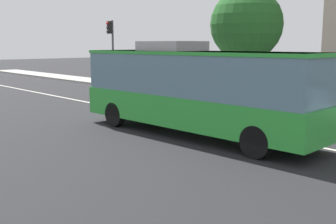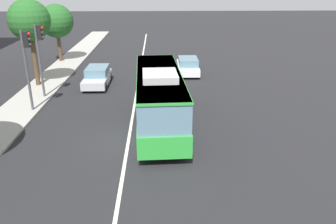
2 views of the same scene
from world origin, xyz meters
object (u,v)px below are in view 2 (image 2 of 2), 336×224
object	(u,v)px
transit_bus	(159,95)
sedan_white	(188,66)
traffic_light_near_corner	(27,57)
street_tree_kerbside_left	(57,21)
sedan_silver	(97,76)
traffic_light_mid_block	(40,49)
street_tree_kerbside_right	(29,21)

from	to	relation	value
transit_bus	sedan_white	distance (m)	11.85
transit_bus	traffic_light_near_corner	size ratio (longest dim) A/B	1.94
traffic_light_near_corner	street_tree_kerbside_left	xyz separation A→B (m)	(14.29, 2.03, 0.55)
sedan_silver	traffic_light_near_corner	bearing A→B (deg)	-27.89
sedan_white	traffic_light_near_corner	size ratio (longest dim) A/B	0.87
sedan_white	traffic_light_near_corner	distance (m)	14.38
traffic_light_mid_block	street_tree_kerbside_left	bearing A→B (deg)	102.11
traffic_light_near_corner	traffic_light_mid_block	bearing A→B (deg)	94.52
transit_bus	street_tree_kerbside_left	size ratio (longest dim) A/B	1.74
sedan_white	sedan_silver	size ratio (longest dim) A/B	1.00
street_tree_kerbside_left	transit_bus	bearing A→B (deg)	-148.89
traffic_light_near_corner	street_tree_kerbside_left	world-z (taller)	street_tree_kerbside_left
sedan_silver	street_tree_kerbside_left	world-z (taller)	street_tree_kerbside_left
transit_bus	street_tree_kerbside_right	world-z (taller)	street_tree_kerbside_right
sedan_silver	street_tree_kerbside_right	bearing A→B (deg)	-87.66
sedan_white	street_tree_kerbside_left	size ratio (longest dim) A/B	0.78
sedan_white	traffic_light_mid_block	bearing A→B (deg)	121.38
sedan_silver	sedan_white	bearing A→B (deg)	113.94
traffic_light_mid_block	traffic_light_near_corner	bearing A→B (deg)	-86.00
sedan_silver	traffic_light_near_corner	xyz separation A→B (m)	(-5.81, 3.12, 2.84)
sedan_white	street_tree_kerbside_left	distance (m)	14.17
transit_bus	sedan_silver	world-z (taller)	transit_bus
sedan_white	sedan_silver	xyz separation A→B (m)	(-3.33, 7.61, 0.00)
sedan_silver	traffic_light_mid_block	world-z (taller)	traffic_light_mid_block
transit_bus	traffic_light_mid_block	world-z (taller)	traffic_light_mid_block
traffic_light_mid_block	sedan_white	bearing A→B (deg)	33.30
traffic_light_near_corner	street_tree_kerbside_right	bearing A→B (deg)	108.79
sedan_white	sedan_silver	bearing A→B (deg)	114.21
sedan_white	street_tree_kerbside_left	xyz separation A→B (m)	(5.15, 12.76, 3.39)
traffic_light_mid_block	street_tree_kerbside_left	size ratio (longest dim) A/B	0.90
street_tree_kerbside_right	sedan_white	bearing A→B (deg)	-74.18
transit_bus	traffic_light_mid_block	distance (m)	9.70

